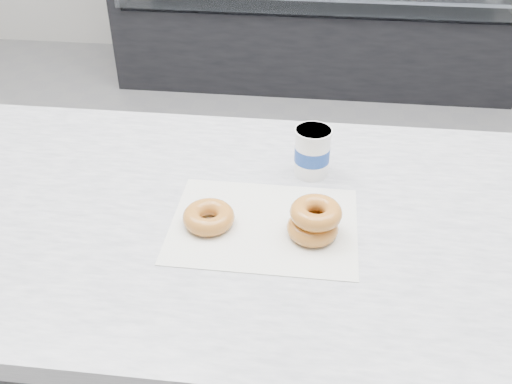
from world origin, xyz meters
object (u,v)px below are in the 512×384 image
donut_single (209,217)px  coffee_cup (312,151)px  display_case (316,0)px  counter (278,368)px  donut_stack (314,220)px

donut_single → coffee_cup: size_ratio=0.93×
display_case → coffee_cup: size_ratio=23.41×
counter → donut_stack: 0.49m
donut_single → coffee_cup: (0.18, 0.20, 0.03)m
donut_single → donut_stack: donut_stack is taller
display_case → coffee_cup: bearing=-89.0°
donut_stack → coffee_cup: 0.20m
display_case → donut_stack: 2.80m
counter → display_case: 2.72m
counter → display_case: (0.00, 2.72, 0.04)m
donut_single → donut_stack: size_ratio=0.98×
counter → coffee_cup: (0.05, 0.16, 0.50)m
counter → display_case: bearing=90.0°
display_case → coffee_cup: (0.05, -2.57, 0.46)m
donut_single → donut_stack: (0.19, -0.01, 0.02)m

